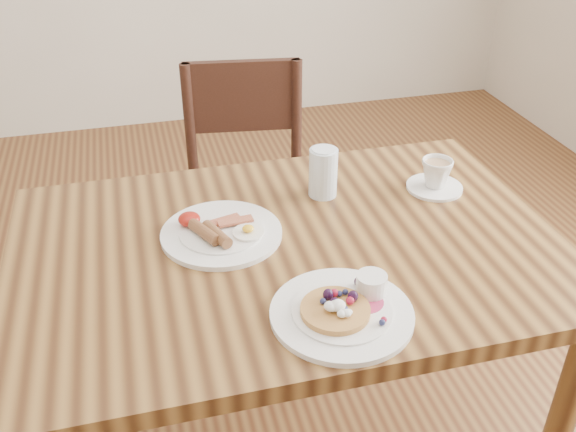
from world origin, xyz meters
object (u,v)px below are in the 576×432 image
Objects in this scene: dining_table at (288,279)px; water_glass at (323,173)px; pancake_plate at (344,309)px; breakfast_plate at (220,232)px; teacup_saucer at (436,176)px; chair_far at (248,187)px.

dining_table is 9.85× the size of water_glass.
dining_table is at bearing 99.17° from pancake_plate.
teacup_saucer is (0.56, 0.08, 0.02)m from breakfast_plate.
water_glass is (0.28, 0.12, 0.05)m from breakfast_plate.
water_glass reaches higher than dining_table.
breakfast_plate is at bearing -156.34° from water_glass.
pancake_plate is at bearing 97.52° from chair_far.
breakfast_plate is (-0.19, -0.66, 0.27)m from chair_far.
dining_table is 0.28m from water_glass.
breakfast_plate is at bearing -171.96° from teacup_saucer.
water_glass is at bearing 171.38° from teacup_saucer.
chair_far reaches higher than breakfast_plate.
pancake_plate reaches higher than dining_table.
dining_table is 4.44× the size of breakfast_plate.
pancake_plate is 0.55m from teacup_saucer.
pancake_plate is 1.93× the size of teacup_saucer.
water_glass reaches higher than pancake_plate.
dining_table is 8.57× the size of teacup_saucer.
breakfast_plate is at bearing 155.28° from dining_table.
pancake_plate is at bearing -80.83° from dining_table.
chair_far is 3.26× the size of breakfast_plate.
water_glass is at bearing 107.25° from chair_far.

